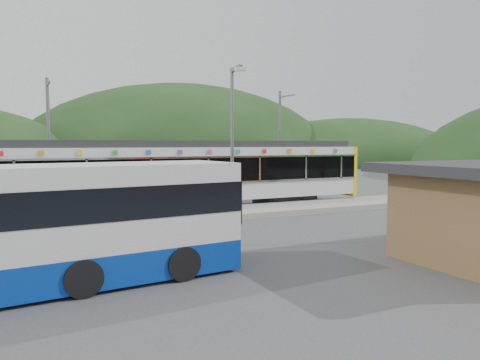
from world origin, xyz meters
name	(u,v)px	position (x,y,z in m)	size (l,w,h in m)	color
ground	(242,228)	(0.00, 0.00, 0.00)	(120.00, 120.00, 0.00)	#4C4C4F
hills	(296,205)	(6.19, 5.29, 0.00)	(146.00, 149.00, 26.00)	#1E3D19
platform	(212,214)	(0.00, 3.30, 0.15)	(26.00, 3.20, 0.30)	#9E9E99
yellow_line	(223,214)	(0.00, 2.00, 0.30)	(26.00, 0.10, 0.01)	yellow
train	(190,172)	(-0.17, 6.00, 2.06)	(20.44, 3.01, 3.74)	black
catenary_mast_west	(49,143)	(-7.00, 8.56, 3.65)	(0.18, 1.80, 7.00)	slate
catenary_mast_east	(280,143)	(7.00, 8.56, 3.65)	(0.18, 1.80, 7.00)	slate
bus	(13,233)	(-8.80, -5.49, 1.48)	(11.47, 3.72, 3.07)	#0B37AA
lamp_post	(234,141)	(-1.85, -3.12, 3.70)	(0.37, 1.10, 6.20)	slate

